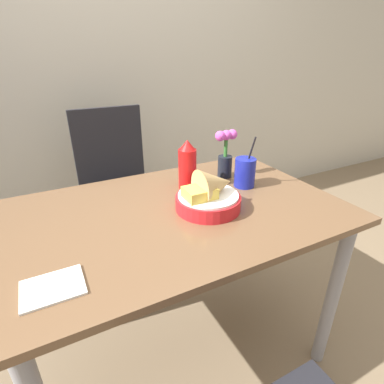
{
  "coord_description": "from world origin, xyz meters",
  "views": [
    {
      "loc": [
        -0.38,
        -0.84,
        1.22
      ],
      "look_at": [
        0.05,
        -0.01,
        0.78
      ],
      "focal_mm": 28.0,
      "sensor_mm": 36.0,
      "label": 1
    }
  ],
  "objects_px": {
    "chair_far_window": "(116,177)",
    "food_basket": "(210,195)",
    "flower_vase": "(225,154)",
    "drink_cup": "(245,173)",
    "ketchup_bottle": "(187,165)"
  },
  "relations": [
    {
      "from": "chair_far_window",
      "to": "drink_cup",
      "type": "bearing_deg",
      "value": -64.83
    },
    {
      "from": "drink_cup",
      "to": "flower_vase",
      "type": "height_order",
      "value": "drink_cup"
    },
    {
      "from": "drink_cup",
      "to": "flower_vase",
      "type": "distance_m",
      "value": 0.13
    },
    {
      "from": "ketchup_bottle",
      "to": "drink_cup",
      "type": "relative_size",
      "value": 0.93
    },
    {
      "from": "chair_far_window",
      "to": "food_basket",
      "type": "relative_size",
      "value": 4.14
    },
    {
      "from": "chair_far_window",
      "to": "food_basket",
      "type": "distance_m",
      "value": 0.89
    },
    {
      "from": "chair_far_window",
      "to": "ketchup_bottle",
      "type": "distance_m",
      "value": 0.72
    },
    {
      "from": "ketchup_bottle",
      "to": "drink_cup",
      "type": "distance_m",
      "value": 0.23
    },
    {
      "from": "chair_far_window",
      "to": "drink_cup",
      "type": "height_order",
      "value": "chair_far_window"
    },
    {
      "from": "food_basket",
      "to": "drink_cup",
      "type": "distance_m",
      "value": 0.24
    },
    {
      "from": "chair_far_window",
      "to": "flower_vase",
      "type": "distance_m",
      "value": 0.77
    },
    {
      "from": "food_basket",
      "to": "ketchup_bottle",
      "type": "height_order",
      "value": "ketchup_bottle"
    },
    {
      "from": "ketchup_bottle",
      "to": "drink_cup",
      "type": "xyz_separation_m",
      "value": [
        0.21,
        -0.1,
        -0.04
      ]
    },
    {
      "from": "ketchup_bottle",
      "to": "food_basket",
      "type": "bearing_deg",
      "value": -93.06
    },
    {
      "from": "ketchup_bottle",
      "to": "flower_vase",
      "type": "distance_m",
      "value": 0.2
    }
  ]
}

